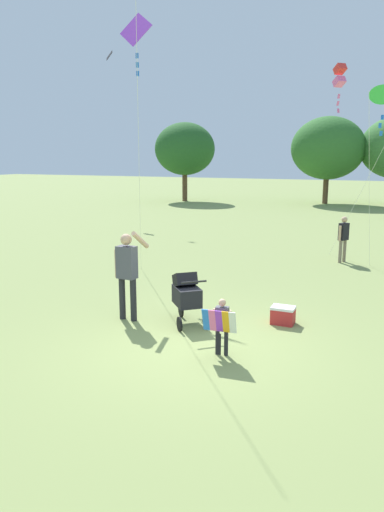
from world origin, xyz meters
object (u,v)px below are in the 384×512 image
stroller (186,293)px  cooler_box (283,315)px  child_with_butterfly_kite (222,322)px  kite_green_novelty (383,96)px  kite_adult_black (136,37)px  person_adult_flyer (127,269)px  person_red_shirt (343,236)px  kite_orange_delta (340,77)px

stroller → cooler_box: stroller is taller
child_with_butterfly_kite → stroller: (-1.16, 1.21, 0.03)m
child_with_butterfly_kite → kite_green_novelty: bearing=77.1°
child_with_butterfly_kite → stroller: bearing=133.8°
kite_adult_black → cooler_box: size_ratio=15.62×
person_adult_flyer → kite_adult_black: 6.80m
person_adult_flyer → kite_adult_black: (-1.89, 3.90, 5.24)m
kite_green_novelty → person_red_shirt: 4.12m
person_adult_flyer → cooler_box: bearing=18.7°
child_with_butterfly_kite → kite_adult_black: 8.59m
person_red_shirt → cooler_box: 6.27m
person_adult_flyer → stroller: bearing=13.3°
cooler_box → kite_adult_black: bearing=148.8°
kite_adult_black → person_red_shirt: size_ratio=4.92×
kite_green_novelty → kite_orange_delta: bearing=138.5°
person_adult_flyer → kite_orange_delta: (2.83, 8.26, 4.58)m
kite_adult_black → person_adult_flyer: bearing=-64.1°
cooler_box → person_red_shirt: bearing=86.1°
child_with_butterfly_kite → kite_orange_delta: kite_orange_delta is taller
child_with_butterfly_kite → cooler_box: child_with_butterfly_kite is taller
stroller → kite_green_novelty: kite_green_novelty is taller
kite_orange_delta → person_red_shirt: size_ratio=4.23×
kite_green_novelty → person_red_shirt: bearing=171.2°
stroller → kite_orange_delta: bearing=78.2°
child_with_butterfly_kite → person_adult_flyer: person_adult_flyer is taller
kite_orange_delta → cooler_box: bearing=-89.3°
person_adult_flyer → cooler_box: 3.20m
kite_green_novelty → cooler_box: bearing=-101.5°
person_adult_flyer → kite_green_novelty: (4.16, 7.08, 3.82)m
kite_adult_black → kite_orange_delta: (4.72, 4.36, -0.66)m
person_adult_flyer → person_red_shirt: person_adult_flyer is taller
person_adult_flyer → stroller: size_ratio=1.77×
child_with_butterfly_kite → person_adult_flyer: size_ratio=0.53×
kite_orange_delta → kite_green_novelty: bearing=-41.5°
kite_green_novelty → person_red_shirt: size_ratio=3.64×
child_with_butterfly_kite → person_red_shirt: bearing=82.9°
stroller → kite_orange_delta: kite_orange_delta is taller
kite_adult_black → stroller: bearing=-49.9°
cooler_box → kite_orange_delta: bearing=90.7°
person_adult_flyer → cooler_box: size_ratio=4.07×
stroller → cooler_box: bearing=22.0°
stroller → cooler_box: 1.94m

